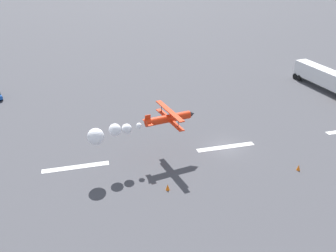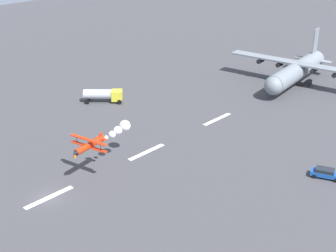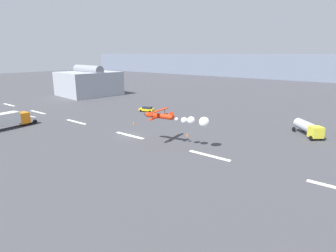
# 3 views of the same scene
# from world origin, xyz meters

# --- Properties ---
(ground_plane) EXTENTS (440.00, 440.00, 0.00)m
(ground_plane) POSITION_xyz_m (0.00, 0.00, 0.00)
(ground_plane) COLOR #424247
(ground_plane) RESTS_ON ground
(runway_stripe_0) EXTENTS (8.00, 0.90, 0.01)m
(runway_stripe_0) POSITION_xyz_m (-58.70, 0.00, 0.01)
(runway_stripe_0) COLOR white
(runway_stripe_0) RESTS_ON ground
(runway_stripe_1) EXTENTS (8.00, 0.90, 0.01)m
(runway_stripe_1) POSITION_xyz_m (-39.13, 0.00, 0.01)
(runway_stripe_1) COLOR white
(runway_stripe_1) RESTS_ON ground
(runway_stripe_2) EXTENTS (8.00, 0.90, 0.01)m
(runway_stripe_2) POSITION_xyz_m (-19.57, 0.00, 0.01)
(runway_stripe_2) COLOR white
(runway_stripe_2) RESTS_ON ground
(runway_stripe_3) EXTENTS (8.00, 0.90, 0.01)m
(runway_stripe_3) POSITION_xyz_m (0.00, 0.00, 0.01)
(runway_stripe_3) COLOR white
(runway_stripe_3) RESTS_ON ground
(runway_stripe_4) EXTENTS (8.00, 0.90, 0.01)m
(runway_stripe_4) POSITION_xyz_m (19.57, 0.00, 0.01)
(runway_stripe_4) COLOR white
(runway_stripe_4) RESTS_ON ground
(mountain_ridge_distant) EXTENTS (396.00, 16.00, 16.06)m
(mountain_ridge_distant) POSITION_xyz_m (0.00, 158.06, 8.03)
(mountain_ridge_distant) COLOR slate
(mountain_ridge_distant) RESTS_ON ground
(stunt_biplane_red) EXTENTS (13.46, 6.79, 2.28)m
(stunt_biplane_red) POSITION_xyz_m (12.72, 1.34, 5.21)
(stunt_biplane_red) COLOR red
(fuel_tanker_truck) EXTENTS (7.39, 7.69, 2.90)m
(fuel_tanker_truck) POSITION_xyz_m (29.68, 23.56, 1.73)
(fuel_tanker_truck) COLOR yellow
(fuel_tanker_truck) RESTS_ON ground
(airport_staff_sedan) EXTENTS (4.76, 2.99, 1.52)m
(airport_staff_sedan) POSITION_xyz_m (-14.27, 20.80, 0.81)
(airport_staff_sedan) COLOR yellow
(airport_staff_sedan) RESTS_ON ground
(hangar_building) EXTENTS (21.89, 23.72, 12.25)m
(hangar_building) POSITION_xyz_m (-56.61, 31.35, 5.10)
(hangar_building) COLOR #9EA3AD
(hangar_building) RESTS_ON ground
(traffic_cone_near) EXTENTS (0.44, 0.44, 0.75)m
(traffic_cone_near) POSITION_xyz_m (-6.24, 7.42, 0.38)
(traffic_cone_near) COLOR orange
(traffic_cone_near) RESTS_ON ground
(traffic_cone_far) EXTENTS (0.44, 0.44, 0.75)m
(traffic_cone_far) POSITION_xyz_m (9.91, 7.30, 0.38)
(traffic_cone_far) COLOR orange
(traffic_cone_far) RESTS_ON ground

